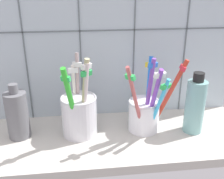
# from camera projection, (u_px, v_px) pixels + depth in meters

# --- Properties ---
(counter_slab) EXTENTS (0.64, 0.22, 0.02)m
(counter_slab) POSITION_uv_depth(u_px,v_px,m) (113.00, 139.00, 0.61)
(counter_slab) COLOR #BCB7AD
(counter_slab) RESTS_ON ground
(tile_wall_back) EXTENTS (0.64, 0.02, 0.45)m
(tile_wall_back) POSITION_uv_depth(u_px,v_px,m) (107.00, 34.00, 0.64)
(tile_wall_back) COLOR #B2C1CC
(tile_wall_back) RESTS_ON ground
(toothbrush_cup_left) EXTENTS (0.08, 0.11, 0.19)m
(toothbrush_cup_left) POSITION_uv_depth(u_px,v_px,m) (79.00, 113.00, 0.59)
(toothbrush_cup_left) COLOR silver
(toothbrush_cup_left) RESTS_ON counter_slab
(toothbrush_cup_right) EXTENTS (0.15, 0.11, 0.18)m
(toothbrush_cup_right) POSITION_uv_depth(u_px,v_px,m) (146.00, 111.00, 0.61)
(toothbrush_cup_right) COLOR white
(toothbrush_cup_right) RESTS_ON counter_slab
(ceramic_vase) EXTENTS (0.05, 0.05, 0.13)m
(ceramic_vase) POSITION_uv_depth(u_px,v_px,m) (17.00, 115.00, 0.58)
(ceramic_vase) COLOR slate
(ceramic_vase) RESTS_ON counter_slab
(soap_bottle) EXTENTS (0.04, 0.04, 0.14)m
(soap_bottle) POSITION_uv_depth(u_px,v_px,m) (194.00, 105.00, 0.61)
(soap_bottle) COLOR #7EB7B5
(soap_bottle) RESTS_ON counter_slab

